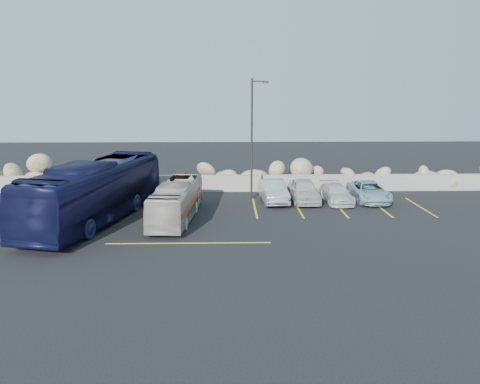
{
  "coord_description": "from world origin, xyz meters",
  "views": [
    {
      "loc": [
        0.98,
        -21.42,
        7.28
      ],
      "look_at": [
        1.59,
        4.0,
        1.69
      ],
      "focal_mm": 35.0,
      "sensor_mm": 36.0,
      "label": 1
    }
  ],
  "objects_px": {
    "lamppost": "(253,136)",
    "car_d": "(369,191)",
    "car_b": "(273,191)",
    "car_c": "(336,194)",
    "vintage_bus": "(177,201)",
    "tour_coach": "(96,191)",
    "car_a": "(304,190)"
  },
  "relations": [
    {
      "from": "car_c",
      "to": "car_d",
      "type": "height_order",
      "value": "car_d"
    },
    {
      "from": "car_b",
      "to": "car_c",
      "type": "height_order",
      "value": "car_b"
    },
    {
      "from": "lamppost",
      "to": "car_b",
      "type": "bearing_deg",
      "value": -31.02
    },
    {
      "from": "tour_coach",
      "to": "car_a",
      "type": "relative_size",
      "value": 2.8
    },
    {
      "from": "lamppost",
      "to": "car_d",
      "type": "distance_m",
      "value": 8.61
    },
    {
      "from": "vintage_bus",
      "to": "car_c",
      "type": "height_order",
      "value": "vintage_bus"
    },
    {
      "from": "vintage_bus",
      "to": "tour_coach",
      "type": "relative_size",
      "value": 0.64
    },
    {
      "from": "car_b",
      "to": "car_d",
      "type": "distance_m",
      "value": 6.4
    },
    {
      "from": "tour_coach",
      "to": "car_b",
      "type": "xyz_separation_m",
      "value": [
        10.42,
        4.31,
        -0.99
      ]
    },
    {
      "from": "car_d",
      "to": "lamppost",
      "type": "bearing_deg",
      "value": 174.83
    },
    {
      "from": "vintage_bus",
      "to": "car_b",
      "type": "xyz_separation_m",
      "value": [
        5.92,
        4.14,
        -0.37
      ]
    },
    {
      "from": "car_b",
      "to": "car_c",
      "type": "bearing_deg",
      "value": -7.51
    },
    {
      "from": "car_a",
      "to": "tour_coach",
      "type": "bearing_deg",
      "value": -162.14
    },
    {
      "from": "car_a",
      "to": "car_d",
      "type": "xyz_separation_m",
      "value": [
        4.37,
        0.07,
        -0.1
      ]
    },
    {
      "from": "car_b",
      "to": "vintage_bus",
      "type": "bearing_deg",
      "value": -149.01
    },
    {
      "from": "car_a",
      "to": "car_d",
      "type": "height_order",
      "value": "car_a"
    },
    {
      "from": "lamppost",
      "to": "car_c",
      "type": "relative_size",
      "value": 1.99
    },
    {
      "from": "car_c",
      "to": "car_d",
      "type": "bearing_deg",
      "value": 5.84
    },
    {
      "from": "vintage_bus",
      "to": "car_c",
      "type": "distance_m",
      "value": 10.78
    },
    {
      "from": "car_b",
      "to": "car_d",
      "type": "relative_size",
      "value": 0.94
    },
    {
      "from": "car_a",
      "to": "car_b",
      "type": "bearing_deg",
      "value": 179.49
    },
    {
      "from": "tour_coach",
      "to": "car_c",
      "type": "xyz_separation_m",
      "value": [
        14.55,
        4.06,
        -1.11
      ]
    },
    {
      "from": "lamppost",
      "to": "car_d",
      "type": "relative_size",
      "value": 1.74
    },
    {
      "from": "lamppost",
      "to": "car_a",
      "type": "relative_size",
      "value": 1.84
    },
    {
      "from": "lamppost",
      "to": "tour_coach",
      "type": "distance_m",
      "value": 10.73
    },
    {
      "from": "car_c",
      "to": "vintage_bus",
      "type": "bearing_deg",
      "value": -161.83
    },
    {
      "from": "lamppost",
      "to": "car_a",
      "type": "height_order",
      "value": "lamppost"
    },
    {
      "from": "car_a",
      "to": "car_c",
      "type": "xyz_separation_m",
      "value": [
        2.09,
        -0.28,
        -0.16
      ]
    },
    {
      "from": "tour_coach",
      "to": "car_d",
      "type": "xyz_separation_m",
      "value": [
        16.82,
        4.41,
        -1.06
      ]
    },
    {
      "from": "tour_coach",
      "to": "car_c",
      "type": "bearing_deg",
      "value": 28.69
    },
    {
      "from": "car_a",
      "to": "car_d",
      "type": "relative_size",
      "value": 0.95
    },
    {
      "from": "vintage_bus",
      "to": "car_d",
      "type": "height_order",
      "value": "vintage_bus"
    }
  ]
}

